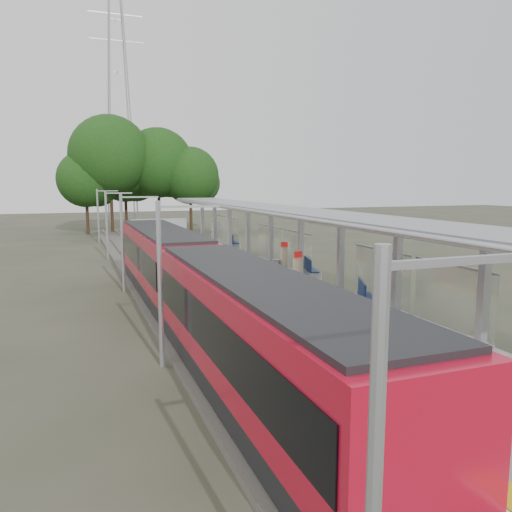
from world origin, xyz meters
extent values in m
plane|color=#474438|center=(0.00, 0.00, 0.00)|extent=(200.00, 200.00, 0.00)
cube|color=#59544C|center=(-4.50, 20.00, 0.12)|extent=(3.00, 70.00, 0.24)
cube|color=gray|center=(0.00, 20.00, 0.50)|extent=(6.00, 50.00, 1.00)
cube|color=yellow|center=(-2.55, 20.00, 1.01)|extent=(0.60, 50.00, 0.02)
cube|color=#9EA0A5|center=(0.00, 44.95, 1.60)|extent=(6.00, 0.10, 1.20)
cube|color=black|center=(-4.50, 2.97, 0.65)|extent=(2.50, 13.50, 0.70)
cube|color=#B00C22|center=(-4.50, 2.97, 2.25)|extent=(2.65, 13.50, 2.50)
cube|color=black|center=(-4.50, 2.97, 2.30)|extent=(2.72, 12.96, 1.20)
cube|color=black|center=(-4.50, 2.97, 3.55)|extent=(2.40, 12.82, 0.15)
cube|color=#0D748B|center=(-3.14, 2.97, 2.10)|extent=(0.04, 1.30, 2.00)
cylinder|color=black|center=(-4.50, -1.76, 0.35)|extent=(2.20, 0.70, 0.70)
cube|color=black|center=(-4.50, 17.07, 0.65)|extent=(2.50, 13.50, 0.70)
cube|color=#B00C22|center=(-4.50, 17.07, 2.25)|extent=(2.65, 13.50, 2.50)
cube|color=black|center=(-4.50, 17.07, 2.30)|extent=(2.72, 12.96, 1.20)
cube|color=black|center=(-4.50, 17.07, 3.55)|extent=(2.40, 12.83, 0.15)
cube|color=#0D748B|center=(-3.14, 17.07, 2.10)|extent=(0.04, 1.30, 2.00)
cylinder|color=black|center=(-4.50, 12.34, 0.35)|extent=(2.20, 0.70, 0.70)
cube|color=black|center=(-4.50, 10.02, 2.00)|extent=(2.30, 0.80, 2.40)
cube|color=#9EA0A5|center=(2.00, 2.00, 2.75)|extent=(0.25, 0.25, 3.50)
cube|color=#9EA0A5|center=(2.00, 6.00, 2.75)|extent=(0.25, 0.25, 3.50)
cube|color=#9EA0A5|center=(2.00, 10.00, 2.75)|extent=(0.25, 0.25, 3.50)
cube|color=#9EA0A5|center=(2.00, 14.00, 2.75)|extent=(0.25, 0.25, 3.50)
cube|color=#9EA0A5|center=(2.00, 18.00, 2.75)|extent=(0.25, 0.25, 3.50)
cube|color=#9EA0A5|center=(2.00, 22.00, 2.75)|extent=(0.25, 0.25, 3.50)
cube|color=#9EA0A5|center=(2.00, 26.00, 2.75)|extent=(0.25, 0.25, 3.50)
cube|color=#9EA0A5|center=(2.00, 30.00, 2.75)|extent=(0.25, 0.25, 3.50)
cube|color=#9EA0A5|center=(2.00, 34.00, 2.75)|extent=(0.25, 0.25, 3.50)
cube|color=gray|center=(1.60, 16.00, 4.58)|extent=(3.20, 38.00, 0.16)
cylinder|color=#9EA0A5|center=(0.05, 16.00, 4.50)|extent=(0.24, 38.00, 0.24)
cube|color=silver|center=(2.70, 4.00, 2.20)|extent=(0.05, 3.70, 2.20)
cube|color=silver|center=(2.70, 8.00, 2.20)|extent=(0.05, 3.70, 2.20)
cube|color=silver|center=(2.70, 16.00, 2.20)|extent=(0.05, 3.70, 2.20)
cube|color=silver|center=(2.70, 20.00, 2.20)|extent=(0.05, 3.70, 2.20)
cube|color=silver|center=(2.70, 28.00, 2.20)|extent=(0.05, 3.70, 2.20)
cube|color=silver|center=(2.70, 32.00, 2.20)|extent=(0.05, 3.70, 2.20)
cylinder|color=#382316|center=(-7.00, 52.81, 2.15)|extent=(0.36, 0.36, 4.29)
sphere|color=#214E16|center=(-7.00, 52.81, 6.44)|extent=(6.53, 6.53, 6.53)
cylinder|color=#382316|center=(-4.23, 52.72, 3.07)|extent=(0.36, 0.36, 6.13)
sphere|color=#214E16|center=(-4.23, 52.72, 9.20)|extent=(9.32, 9.32, 9.32)
cylinder|color=#382316|center=(-2.20, 56.53, 2.43)|extent=(0.36, 0.36, 4.87)
sphere|color=#214E16|center=(-2.20, 56.53, 7.30)|extent=(7.40, 7.40, 7.40)
cylinder|color=#382316|center=(1.52, 53.69, 2.81)|extent=(0.36, 0.36, 5.62)
sphere|color=#214E16|center=(1.52, 53.69, 8.43)|extent=(8.54, 8.54, 8.54)
cylinder|color=#382316|center=(5.15, 52.04, 2.30)|extent=(0.36, 0.36, 4.60)
sphere|color=#214E16|center=(5.15, 52.04, 6.90)|extent=(6.99, 6.99, 6.99)
cube|color=#9EA0A5|center=(-5.30, -5.00, 5.20)|extent=(2.00, 0.08, 0.08)
cylinder|color=#9EA0A5|center=(-6.30, 7.00, 2.70)|extent=(0.16, 0.16, 5.40)
cube|color=#9EA0A5|center=(-5.30, 7.00, 5.20)|extent=(2.00, 0.08, 0.08)
cylinder|color=#9EA0A5|center=(-6.30, 19.00, 2.70)|extent=(0.16, 0.16, 5.40)
cube|color=#9EA0A5|center=(-5.30, 19.00, 5.20)|extent=(2.00, 0.08, 0.08)
cylinder|color=#9EA0A5|center=(-6.30, 31.00, 2.70)|extent=(0.16, 0.16, 5.40)
cube|color=#9EA0A5|center=(-5.30, 31.00, 5.20)|extent=(2.00, 0.08, 0.08)
cylinder|color=#9EA0A5|center=(-6.30, 43.00, 2.70)|extent=(0.16, 0.16, 5.40)
cube|color=#9EA0A5|center=(-5.30, 43.00, 5.20)|extent=(2.00, 0.08, 0.08)
cube|color=navy|center=(1.85, 7.65, 1.52)|extent=(1.17, 1.78, 0.07)
cube|color=navy|center=(1.62, 7.65, 1.86)|extent=(0.76, 1.60, 0.63)
cube|color=#9EA0A5|center=(1.85, 6.96, 1.25)|extent=(0.45, 0.25, 0.50)
cube|color=#9EA0A5|center=(1.85, 8.34, 1.25)|extent=(0.45, 0.25, 0.50)
cube|color=navy|center=(2.70, 14.13, 1.50)|extent=(0.92, 1.73, 0.07)
cube|color=navy|center=(2.47, 14.13, 1.83)|extent=(0.50, 1.62, 0.61)
cube|color=#9EA0A5|center=(2.70, 13.47, 1.24)|extent=(0.44, 0.18, 0.49)
cube|color=#9EA0A5|center=(2.70, 14.80, 1.24)|extent=(0.44, 0.18, 0.49)
cube|color=navy|center=(2.70, 27.00, 1.50)|extent=(0.83, 1.74, 0.07)
cube|color=navy|center=(2.48, 27.00, 1.84)|extent=(0.41, 1.65, 0.61)
cube|color=#9EA0A5|center=(2.70, 26.33, 1.25)|extent=(0.45, 0.16, 0.49)
cube|color=#9EA0A5|center=(2.70, 27.67, 1.25)|extent=(0.45, 0.16, 0.49)
cylinder|color=beige|center=(0.37, 10.85, 1.84)|extent=(0.45, 0.45, 1.69)
cube|color=red|center=(0.37, 10.85, 2.85)|extent=(0.40, 0.13, 0.28)
cylinder|color=beige|center=(1.80, 15.58, 1.77)|extent=(0.41, 0.41, 1.55)
cube|color=red|center=(1.80, 15.58, 2.70)|extent=(0.35, 0.21, 0.26)
cylinder|color=#9EA0A5|center=(1.35, 15.65, 1.45)|extent=(0.45, 0.45, 0.90)
camera|label=1|loc=(-8.88, -8.71, 5.93)|focal=35.00mm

